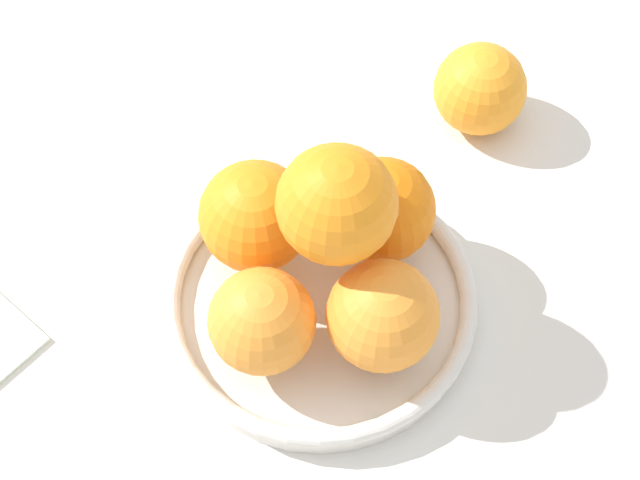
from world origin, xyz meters
name	(u,v)px	position (x,y,z in m)	size (l,w,h in m)	color
ground_plane	(320,312)	(0.00, 0.00, 0.00)	(4.00, 4.00, 0.00)	silver
fruit_bowl	(320,303)	(0.00, 0.00, 0.01)	(0.23, 0.23, 0.03)	silver
orange_pile	(324,250)	(0.00, 0.00, 0.08)	(0.19, 0.20, 0.14)	orange
stray_orange	(480,89)	(0.08, -0.21, 0.04)	(0.08, 0.08, 0.08)	orange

